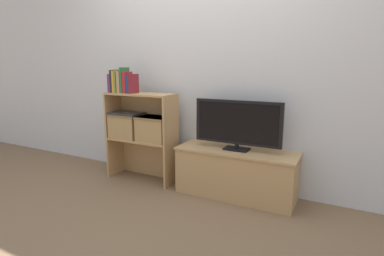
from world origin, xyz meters
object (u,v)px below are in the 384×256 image
Objects in this scene: tv_stand at (236,173)px; book_charcoal at (115,81)px; book_crimson at (127,82)px; book_navy at (131,84)px; book_olive at (119,81)px; book_maroon at (134,84)px; book_tan at (122,82)px; tv at (237,124)px; storage_basket_left at (127,125)px; storage_basket_right at (154,128)px; book_forest at (125,80)px; laptop at (126,113)px; book_plum at (113,83)px; book_mustard at (117,82)px.

book_charcoal is (-1.31, -0.08, 0.81)m from tv_stand.
book_navy is (0.04, 0.00, -0.02)m from book_crimson.
book_olive is 1.24× the size of book_maroon.
book_tan is (-1.22, -0.08, 0.80)m from tv_stand.
book_maroon is at bearing 0.00° from book_crimson.
book_crimson is at bearing 0.00° from book_tan.
tv reaches higher than storage_basket_left.
book_navy is at bearing -175.68° from tv_stand.
book_charcoal is 0.16m from book_crimson.
book_tan reaches higher than storage_basket_left.
book_navy reaches higher than tv_stand.
book_olive is at bearing -177.15° from storage_basket_right.
tv_stand is 0.46m from tv.
book_charcoal is 0.89× the size of book_forest.
laptop reaches higher than storage_basket_right.
book_tan is 1.15× the size of book_maroon.
book_olive is (-1.26, -0.08, 0.35)m from tv.
book_maroon reaches higher than tv.
book_forest is 1.41× the size of book_navy.
book_tan is at bearing 0.00° from book_plum.
book_maroon is (-1.07, -0.08, 0.33)m from tv.
book_forest is 0.08m from book_navy.
tv_stand is at bearing 4.32° from book_navy.
book_crimson is (0.16, 0.00, -0.01)m from book_charcoal.
book_forest reaches higher than storage_basket_right.
book_maroon reaches higher than book_plum.
book_mustard reaches higher than book_navy.
book_maroon is (0.27, 0.00, 0.00)m from book_plum.
book_charcoal reaches higher than tv.
book_tan is (0.07, 0.00, -0.00)m from book_mustard.
tv_stand is 1.33m from book_maroon.
book_navy is at bearing 0.00° from book_plum.
book_maroon is at bearing -175.62° from tv.
book_plum is 0.57× the size of storage_basket_right.
book_forest is at bearing 180.00° from book_navy.
book_charcoal is 0.70× the size of storage_basket_right.
book_forest reaches higher than book_navy.
book_charcoal is 1.26× the size of book_navy.
tv is 3.61× the size of book_tan.
book_navy is at bearing 180.00° from book_maroon.
storage_basket_left is 0.12m from laptop.
book_crimson is 0.45m from storage_basket_left.
book_plum is 0.79× the size of book_olive.
book_olive is at bearing -160.45° from laptop.
tv_stand is 4.95× the size of book_tan.
tv is at bearing 2.95° from laptop.
book_charcoal is 1.04× the size of book_tan.
storage_basket_left is at bearing 7.82° from book_plum.
book_olive is 0.07m from book_forest.
book_charcoal is (0.03, 0.00, 0.02)m from book_plum.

